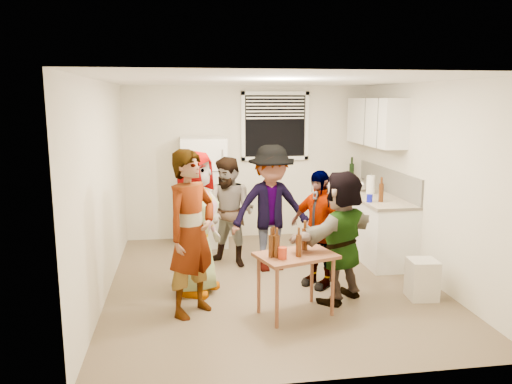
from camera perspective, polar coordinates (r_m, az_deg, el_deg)
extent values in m
cube|color=white|center=(7.90, -5.98, 0.04)|extent=(0.70, 0.70, 1.70)
cube|color=white|center=(7.79, 12.69, -3.47)|extent=(0.60, 2.20, 0.86)
cube|color=#C3B39A|center=(7.70, 12.83, -0.22)|extent=(0.64, 2.22, 0.04)
cube|color=#A19E95|center=(7.77, 14.84, 1.29)|extent=(0.03, 2.20, 0.36)
cube|color=white|center=(7.81, 13.51, 7.82)|extent=(0.34, 1.60, 0.70)
cylinder|color=white|center=(7.61, 12.93, -0.20)|extent=(0.13, 0.13, 0.27)
cylinder|color=black|center=(8.60, 10.82, 1.10)|extent=(0.08, 0.08, 0.32)
cylinder|color=#47230C|center=(7.04, 14.06, -1.09)|extent=(0.07, 0.07, 0.25)
cylinder|color=#0E12AE|center=(6.99, 12.83, -1.13)|extent=(0.08, 0.08, 0.11)
cube|color=gold|center=(8.29, 12.82, 1.19)|extent=(0.02, 0.17, 0.14)
cube|color=silver|center=(6.17, 18.47, -9.27)|extent=(0.34, 0.34, 0.46)
cylinder|color=#47230C|center=(5.48, 5.57, -6.58)|extent=(0.06, 0.06, 0.24)
cylinder|color=#B23216|center=(5.16, 3.04, -7.62)|extent=(0.09, 0.09, 0.12)
imported|color=gray|center=(6.18, -6.81, -11.21)|extent=(1.90, 1.55, 0.54)
imported|color=#141933|center=(5.62, -7.17, -13.50)|extent=(1.72, 1.72, 0.43)
imported|color=brown|center=(7.06, -2.94, -8.33)|extent=(1.43, 1.67, 0.57)
imported|color=#434448|center=(6.89, 1.72, -8.79)|extent=(1.30, 1.82, 0.63)
imported|color=black|center=(6.38, 7.02, -10.52)|extent=(1.68, 1.54, 0.35)
imported|color=#F8AA58|center=(5.99, 9.52, -12.02)|extent=(2.03, 2.05, 0.45)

